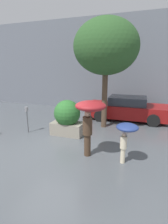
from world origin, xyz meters
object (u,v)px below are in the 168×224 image
object	(u,v)px
parking_meter	(27,114)
street_tree	(106,47)
person_adult	(90,113)
planter_box	(67,117)
person_child	(126,132)
parked_car_near	(127,109)

from	to	relation	value
parking_meter	street_tree	bearing A→B (deg)	32.06
person_adult	street_tree	bearing A→B (deg)	123.93
planter_box	person_child	bearing A→B (deg)	-30.65
person_child	person_adult	bearing A→B (deg)	-161.12
parked_car_near	street_tree	xyz separation A→B (m)	(-0.93, -1.66, 3.14)
planter_box	street_tree	xyz separation A→B (m)	(1.27, 1.53, 2.97)
parked_car_near	street_tree	world-z (taller)	street_tree
planter_box	parked_car_near	bearing A→B (deg)	55.43
parked_car_near	parking_meter	world-z (taller)	parked_car_near
person_child	parked_car_near	xyz separation A→B (m)	(-0.48, 4.78, -0.42)
person_adult	parked_car_near	bearing A→B (deg)	111.08
person_child	parked_car_near	bearing A→B (deg)	116.97
person_child	parking_meter	xyz separation A→B (m)	(-4.49, 1.20, -0.18)
person_child	street_tree	bearing A→B (deg)	135.57
street_tree	parking_meter	xyz separation A→B (m)	(-3.07, -1.92, -2.89)
person_adult	person_child	world-z (taller)	person_adult
parked_car_near	street_tree	distance (m)	3.67
planter_box	parked_car_near	distance (m)	3.88
parking_meter	planter_box	bearing A→B (deg)	12.21
planter_box	person_adult	distance (m)	2.28
planter_box	parked_car_near	world-z (taller)	planter_box
parked_car_near	parking_meter	xyz separation A→B (m)	(-4.00, -3.58, 0.25)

